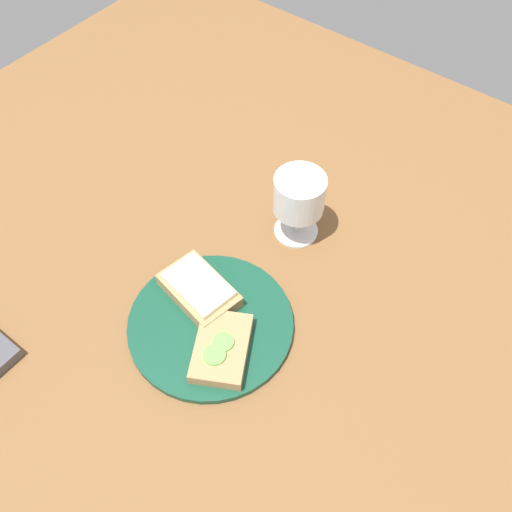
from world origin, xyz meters
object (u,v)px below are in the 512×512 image
at_px(plate, 211,324).
at_px(wine_glass, 299,197).
at_px(sandwich_with_cheese, 199,289).
at_px(sandwich_with_cucumber, 221,348).

bearing_deg(plate, wine_glass, 1.06).
height_order(plate, sandwich_with_cheese, sandwich_with_cheese).
height_order(plate, wine_glass, wine_glass).
relative_size(sandwich_with_cheese, wine_glass, 1.06).
distance_m(sandwich_with_cheese, sandwich_with_cucumber, 0.10).
xyz_separation_m(sandwich_with_cheese, wine_glass, (0.19, -0.04, 0.06)).
height_order(sandwich_with_cheese, wine_glass, wine_glass).
bearing_deg(sandwich_with_cucumber, sandwich_with_cheese, 58.65).
relative_size(plate, sandwich_with_cheese, 1.87).
bearing_deg(sandwich_with_cucumber, plate, 58.53).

